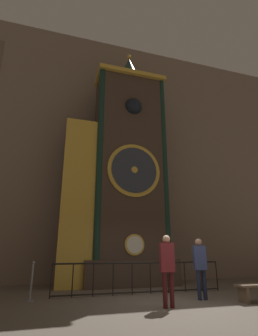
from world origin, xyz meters
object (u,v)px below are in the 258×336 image
(stanchion_post, at_px, (31,288))
(visitor_near, at_px, (167,263))
(clock_tower, at_px, (120,173))
(visitor_far, at_px, (200,262))

(stanchion_post, bearing_deg, visitor_near, -30.36)
(clock_tower, height_order, visitor_near, clock_tower)
(visitor_near, height_order, visitor_far, visitor_near)
(clock_tower, bearing_deg, visitor_near, -88.69)
(visitor_near, relative_size, stanchion_post, 1.64)
(visitor_near, distance_m, visitor_far, 1.52)
(visitor_far, bearing_deg, clock_tower, 129.02)
(clock_tower, bearing_deg, stanchion_post, -142.57)
(clock_tower, relative_size, visitor_near, 6.50)
(stanchion_post, bearing_deg, clock_tower, 37.43)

